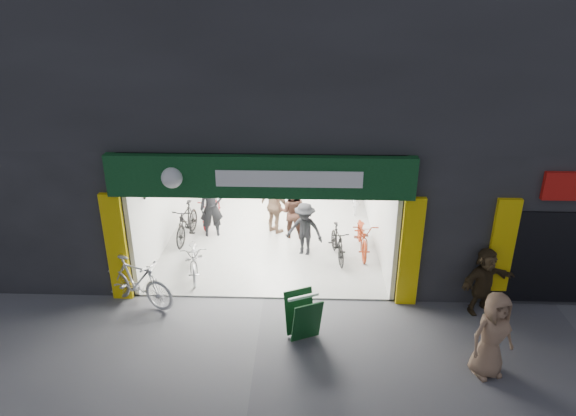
# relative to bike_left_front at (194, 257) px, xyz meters

# --- Properties ---
(ground) EXTENTS (60.00, 60.00, 0.00)m
(ground) POSITION_rel_bike_left_front_xyz_m (1.80, -1.08, -0.47)
(ground) COLOR #56565B
(ground) RESTS_ON ground
(building) EXTENTS (17.00, 10.27, 8.00)m
(building) POSITION_rel_bike_left_front_xyz_m (2.71, 3.91, 3.85)
(building) COLOR #232326
(building) RESTS_ON ground
(bike_left_front) EXTENTS (0.98, 1.87, 0.94)m
(bike_left_front) POSITION_rel_bike_left_front_xyz_m (0.00, 0.00, 0.00)
(bike_left_front) COLOR #A2A2A6
(bike_left_front) RESTS_ON ground
(bike_left_midfront) EXTENTS (0.69, 1.84, 1.08)m
(bike_left_midfront) POSITION_rel_bike_left_front_xyz_m (-0.59, 1.86, 0.07)
(bike_left_midfront) COLOR black
(bike_left_midfront) RESTS_ON ground
(bike_left_midback) EXTENTS (0.74, 1.68, 0.86)m
(bike_left_midback) POSITION_rel_bike_left_front_xyz_m (-0.08, 2.99, -0.04)
(bike_left_midback) COLOR maroon
(bike_left_midback) RESTS_ON ground
(bike_left_back) EXTENTS (0.80, 2.06, 1.21)m
(bike_left_back) POSITION_rel_bike_left_front_xyz_m (-0.10, 4.43, 0.14)
(bike_left_back) COLOR silver
(bike_left_back) RESTS_ON ground
(bike_right_front) EXTENTS (0.66, 1.59, 0.93)m
(bike_right_front) POSITION_rel_bike_left_front_xyz_m (3.60, 0.89, -0.00)
(bike_right_front) COLOR black
(bike_right_front) RESTS_ON ground
(bike_right_mid) EXTENTS (0.67, 1.89, 0.99)m
(bike_right_mid) POSITION_rel_bike_left_front_xyz_m (4.30, 1.32, 0.03)
(bike_right_mid) COLOR maroon
(bike_right_mid) RESTS_ON ground
(bike_right_back) EXTENTS (0.46, 1.57, 0.94)m
(bike_right_back) POSITION_rel_bike_left_front_xyz_m (4.30, 4.22, 0.00)
(bike_right_back) COLOR silver
(bike_right_back) RESTS_ON ground
(parked_bike) EXTENTS (2.01, 1.27, 1.17)m
(parked_bike) POSITION_rel_bike_left_front_xyz_m (-1.01, -1.38, 0.12)
(parked_bike) COLOR #BBBBC0
(parked_bike) RESTS_ON ground
(customer_a) EXTENTS (0.74, 0.58, 1.80)m
(customer_a) POSITION_rel_bike_left_front_xyz_m (0.09, 2.10, 0.43)
(customer_a) COLOR black
(customer_a) RESTS_ON ground
(customer_b) EXTENTS (0.86, 0.72, 1.60)m
(customer_b) POSITION_rel_bike_left_front_xyz_m (2.38, 2.13, 0.33)
(customer_b) COLOR #382119
(customer_b) RESTS_ON ground
(customer_c) EXTENTS (1.09, 0.81, 1.51)m
(customer_c) POSITION_rel_bike_left_front_xyz_m (2.74, 1.05, 0.28)
(customer_c) COLOR black
(customer_c) RESTS_ON ground
(customer_d) EXTENTS (1.06, 0.99, 1.75)m
(customer_d) POSITION_rel_bike_left_front_xyz_m (1.88, 2.36, 0.41)
(customer_d) COLOR #7D5F49
(customer_d) RESTS_ON ground
(pedestrian_near) EXTENTS (0.97, 0.79, 1.72)m
(pedestrian_near) POSITION_rel_bike_left_front_xyz_m (6.15, -3.41, 0.39)
(pedestrian_near) COLOR #84644C
(pedestrian_near) RESTS_ON ground
(pedestrian_far) EXTENTS (1.48, 1.05, 1.54)m
(pedestrian_far) POSITION_rel_bike_left_front_xyz_m (6.65, -1.38, 0.30)
(pedestrian_far) COLOR #3D2F1C
(pedestrian_far) RESTS_ON ground
(sandwich_board) EXTENTS (0.82, 0.83, 0.96)m
(sandwich_board) POSITION_rel_bike_left_front_xyz_m (2.73, -2.45, 0.06)
(sandwich_board) COLOR #0E3A17
(sandwich_board) RESTS_ON ground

